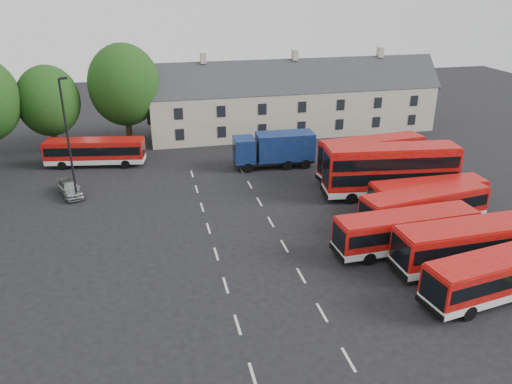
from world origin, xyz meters
TOP-DOWN VIEW (x-y plane):
  - ground at (0.00, 0.00)m, footprint 140.00×140.00m
  - lane_markings at (2.50, 2.00)m, footprint 5.15×33.80m
  - terrace_houses at (14.00, 30.00)m, footprint 35.70×7.13m
  - bus_row_a at (16.00, -6.89)m, footprint 10.68×4.01m
  - bus_row_b at (16.63, -3.45)m, footprint 11.45×2.99m
  - bus_row_c at (13.11, -0.51)m, footprint 10.36×2.83m
  - bus_row_d at (16.40, 2.74)m, footprint 10.71×3.90m
  - bus_row_e at (18.00, 4.99)m, footprint 9.70×2.28m
  - bus_dd_south at (16.39, 8.57)m, footprint 11.72×3.97m
  - bus_dd_north at (16.49, 12.66)m, footprint 10.33×3.33m
  - bus_north at (-9.37, 22.59)m, footprint 10.13×3.84m
  - box_truck at (8.53, 18.16)m, footprint 8.21×2.88m
  - silver_car at (-11.11, 15.07)m, footprint 2.93×4.44m
  - lamppost at (-10.43, 13.80)m, footprint 0.74×0.40m

SIDE VIEW (x-z plane):
  - ground at x=0.00m, z-range 0.00..0.00m
  - lane_markings at x=2.50m, z-range 0.00..0.01m
  - silver_car at x=-11.11m, z-range 0.00..1.40m
  - bus_row_e at x=18.00m, z-range 0.28..3.02m
  - bus_north at x=-9.37m, z-range 0.28..3.08m
  - bus_row_c at x=13.11m, z-range 0.29..3.20m
  - bus_row_a at x=16.00m, z-range 0.30..3.25m
  - bus_row_d at x=16.40m, z-range 0.30..3.26m
  - bus_row_b at x=16.63m, z-range 0.32..3.54m
  - box_truck at x=8.53m, z-range 0.22..3.77m
  - bus_dd_north at x=16.49m, z-range 0.29..4.45m
  - bus_dd_south at x=16.39m, z-range 0.33..5.04m
  - terrace_houses at x=14.00m, z-range -1.17..8.89m
  - lamppost at x=-10.43m, z-range 0.36..11.04m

